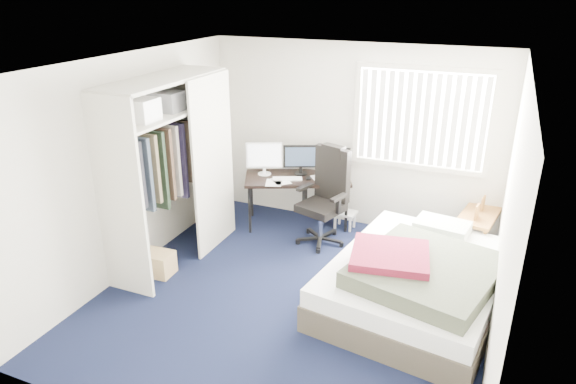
# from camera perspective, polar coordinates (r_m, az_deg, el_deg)

# --- Properties ---
(ground) EXTENTS (4.20, 4.20, 0.00)m
(ground) POSITION_cam_1_polar(r_m,az_deg,el_deg) (5.74, 0.57, -11.49)
(ground) COLOR black
(ground) RESTS_ON ground
(room_shell) EXTENTS (4.20, 4.20, 4.20)m
(room_shell) POSITION_cam_1_polar(r_m,az_deg,el_deg) (5.06, 0.64, 2.88)
(room_shell) COLOR silver
(room_shell) RESTS_ON ground
(window_assembly) EXTENTS (1.72, 0.09, 1.32)m
(window_assembly) POSITION_cam_1_polar(r_m,az_deg,el_deg) (6.72, 14.60, 7.85)
(window_assembly) COLOR white
(window_assembly) RESTS_ON ground
(closet) EXTENTS (0.64, 1.84, 2.22)m
(closet) POSITION_cam_1_polar(r_m,az_deg,el_deg) (6.12, -13.08, 4.18)
(closet) COLOR beige
(closet) RESTS_ON ground
(desk) EXTENTS (1.58, 1.19, 1.17)m
(desk) POSITION_cam_1_polar(r_m,az_deg,el_deg) (7.08, 1.08, 2.04)
(desk) COLOR black
(desk) RESTS_ON ground
(office_chair) EXTENTS (0.76, 0.76, 1.28)m
(office_chair) POSITION_cam_1_polar(r_m,az_deg,el_deg) (6.69, 4.11, -1.56)
(office_chair) COLOR black
(office_chair) RESTS_ON ground
(footstool) EXTENTS (0.32, 0.27, 0.25)m
(footstool) POSITION_cam_1_polar(r_m,az_deg,el_deg) (7.18, 6.34, -2.60)
(footstool) COLOR white
(footstool) RESTS_ON ground
(nightstand) EXTENTS (0.54, 0.86, 0.73)m
(nightstand) POSITION_cam_1_polar(r_m,az_deg,el_deg) (6.78, 20.44, -2.74)
(nightstand) COLOR brown
(nightstand) RESTS_ON ground
(bed) EXTENTS (1.96, 2.43, 0.72)m
(bed) POSITION_cam_1_polar(r_m,az_deg,el_deg) (5.63, 14.19, -9.40)
(bed) COLOR #3E372D
(bed) RESTS_ON ground
(pine_box) EXTENTS (0.38, 0.29, 0.27)m
(pine_box) POSITION_cam_1_polar(r_m,az_deg,el_deg) (6.26, -14.30, -7.67)
(pine_box) COLOR tan
(pine_box) RESTS_ON ground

